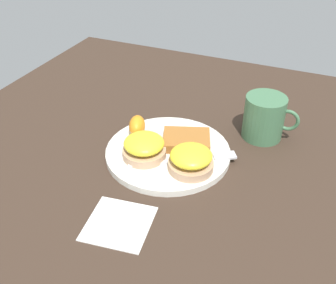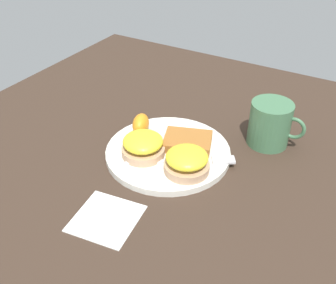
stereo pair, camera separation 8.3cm
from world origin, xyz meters
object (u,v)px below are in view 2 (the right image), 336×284
Objects in this scene: orange_wedge at (141,124)px; fork at (187,161)px; sandwich_benedict_left at (143,145)px; cup at (270,124)px; hashbrown_patty at (188,141)px; sandwich_benedict_right at (187,161)px.

orange_wedge reaches higher than fork.
cup is at bearing 42.99° from sandwich_benedict_left.
hashbrown_patty is 0.12m from orange_wedge.
cup reaches higher than fork.
cup is (0.11, 0.17, 0.03)m from fork.
sandwich_benedict_right is (0.10, -0.00, 0.00)m from sandwich_benedict_left.
orange_wedge is (-0.12, -0.01, 0.01)m from hashbrown_patty.
orange_wedge is 0.29m from cup.
orange_wedge is 0.30× the size of fork.
fork is (0.09, 0.02, -0.02)m from sandwich_benedict_left.
fork is at bearing 14.73° from sandwich_benedict_left.
hashbrown_patty is at bearing -140.64° from cup.
cup is at bearing 55.71° from fork.
sandwich_benedict_right is at bearing -0.94° from sandwich_benedict_left.
sandwich_benedict_left is 1.00× the size of sandwich_benedict_right.
sandwich_benedict_right is 0.04m from fork.
hashbrown_patty is 0.06m from fork.
sandwich_benedict_right is 1.52× the size of orange_wedge.
fork is (-0.01, 0.03, -0.02)m from sandwich_benedict_right.
sandwich_benedict_left is at bearing 179.06° from sandwich_benedict_right.
orange_wedge is (-0.05, 0.07, -0.00)m from sandwich_benedict_left.
sandwich_benedict_right is at bearing -63.43° from hashbrown_patty.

